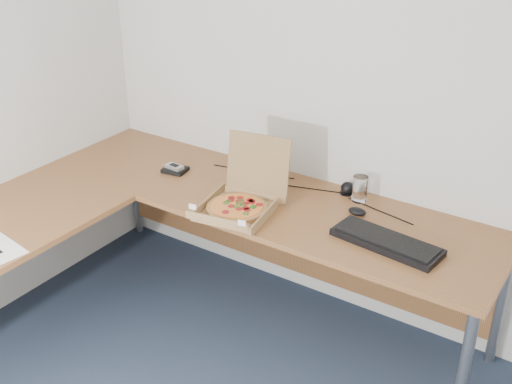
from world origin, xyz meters
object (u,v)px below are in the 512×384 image
Objects in this scene: desk at (159,218)px; drinking_glass at (360,189)px; keyboard at (387,242)px; wallet at (175,170)px; pizza_box at (239,203)px.

desk is 1.02m from drinking_glass.
desk is 1.11m from keyboard.
wallet is at bearing -177.06° from keyboard.
desk is at bearing -69.12° from wallet.
pizza_box is at bearing -136.32° from drinking_glass.
pizza_box is 2.89× the size of drinking_glass.
drinking_glass is 1.04m from wallet.
keyboard is at bearing -12.97° from wallet.
drinking_glass is at bearing 137.85° from keyboard.
keyboard is (1.06, 0.33, 0.05)m from desk.
wallet reaches higher than desk.
desk is at bearing -155.82° from keyboard.
drinking_glass is 1.06× the size of wallet.
wallet is (-0.56, 0.18, -0.03)m from pizza_box.
keyboard is 1.30m from wallet.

